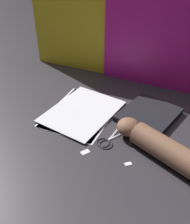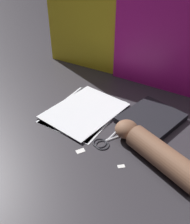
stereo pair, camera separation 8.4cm
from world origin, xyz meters
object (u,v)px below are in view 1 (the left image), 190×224
object	(u,v)px
scissors	(110,139)
paper_stack	(82,112)
book_closed	(149,115)
hand_forearm	(160,146)

from	to	relation	value
scissors	paper_stack	bearing A→B (deg)	149.81
scissors	book_closed	bearing A→B (deg)	67.33
book_closed	paper_stack	bearing A→B (deg)	-158.97
paper_stack	scissors	world-z (taller)	scissors
paper_stack	hand_forearm	world-z (taller)	hand_forearm
scissors	hand_forearm	bearing A→B (deg)	2.47
book_closed	hand_forearm	size ratio (longest dim) A/B	0.74
book_closed	scissors	world-z (taller)	book_closed
paper_stack	hand_forearm	bearing A→B (deg)	-14.80
paper_stack	hand_forearm	size ratio (longest dim) A/B	0.96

